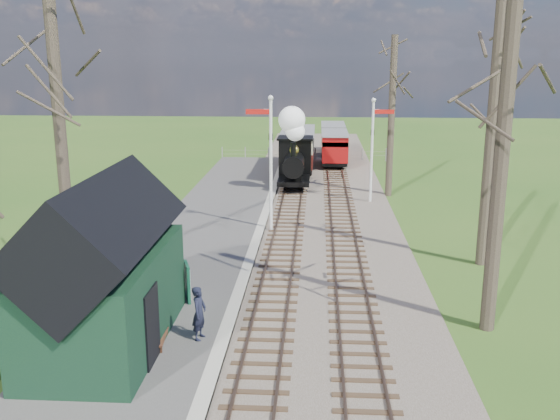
{
  "coord_description": "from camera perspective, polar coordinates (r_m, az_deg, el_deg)",
  "views": [
    {
      "loc": [
        1.38,
        -11.52,
        7.97
      ],
      "look_at": [
        -0.16,
        13.82,
        1.6
      ],
      "focal_mm": 40.0,
      "sensor_mm": 36.0,
      "label": 1
    }
  ],
  "objects": [
    {
      "name": "coping_strip",
      "position": [
        26.83,
        -2.2,
        -2.97
      ],
      "size": [
        0.4,
        44.0,
        0.21
      ],
      "primitive_type": "cube",
      "color": "#B2AD9E",
      "rests_on": "ground"
    },
    {
      "name": "sign_board",
      "position": [
        20.48,
        -8.44,
        -6.51
      ],
      "size": [
        0.36,
        0.83,
        1.24
      ],
      "color": "#0F472E",
      "rests_on": "platform"
    },
    {
      "name": "track_near",
      "position": [
        34.46,
        1.09,
        0.88
      ],
      "size": [
        1.6,
        60.0,
        0.15
      ],
      "color": "brown",
      "rests_on": "ground"
    },
    {
      "name": "coach",
      "position": [
        43.54,
        1.63,
        5.72
      ],
      "size": [
        2.3,
        7.88,
        2.42
      ],
      "color": "black",
      "rests_on": "ground"
    },
    {
      "name": "platform",
      "position": [
        27.15,
        -7.04,
        -2.88
      ],
      "size": [
        5.0,
        44.0,
        0.2
      ],
      "primitive_type": "cube",
      "color": "#474442",
      "rests_on": "ground"
    },
    {
      "name": "track_far",
      "position": [
        34.45,
        5.41,
        0.81
      ],
      "size": [
        1.6,
        60.0,
        0.15
      ],
      "color": "brown",
      "rests_on": "ground"
    },
    {
      "name": "bare_trees",
      "position": [
        21.8,
        3.34,
        6.78
      ],
      "size": [
        15.51,
        22.39,
        12.0
      ],
      "color": "#382D23",
      "rests_on": "ground"
    },
    {
      "name": "semaphore_near",
      "position": [
        27.95,
        -0.98,
        5.13
      ],
      "size": [
        1.22,
        0.24,
        6.22
      ],
      "color": "silver",
      "rests_on": "ground"
    },
    {
      "name": "ballast_bed",
      "position": [
        34.44,
        3.25,
        0.77
      ],
      "size": [
        8.0,
        60.0,
        0.1
      ],
      "primitive_type": "cube",
      "color": "brown",
      "rests_on": "ground"
    },
    {
      "name": "semaphore_far",
      "position": [
        33.97,
        8.55,
        6.11
      ],
      "size": [
        1.22,
        0.24,
        5.72
      ],
      "color": "silver",
      "rests_on": "ground"
    },
    {
      "name": "red_carriage_a",
      "position": [
        45.46,
        5.0,
        5.71
      ],
      "size": [
        1.9,
        4.69,
        1.99
      ],
      "color": "black",
      "rests_on": "ground"
    },
    {
      "name": "bench",
      "position": [
        17.77,
        -11.3,
        -10.95
      ],
      "size": [
        0.47,
        1.27,
        0.71
      ],
      "color": "#4B2B1B",
      "rests_on": "platform"
    },
    {
      "name": "fence_line",
      "position": [
        48.11,
        2.16,
        5.2
      ],
      "size": [
        12.6,
        0.08,
        1.0
      ],
      "color": "slate",
      "rests_on": "ground"
    },
    {
      "name": "station_shed",
      "position": [
        17.48,
        -15.77,
        -5.5
      ],
      "size": [
        3.25,
        6.3,
        4.78
      ],
      "color": "black",
      "rests_on": "platform"
    },
    {
      "name": "person",
      "position": [
        17.71,
        -7.4,
        -9.31
      ],
      "size": [
        0.48,
        0.63,
        1.54
      ],
      "primitive_type": "imported",
      "rotation": [
        0.0,
        0.0,
        1.37
      ],
      "color": "black",
      "rests_on": "platform"
    },
    {
      "name": "red_carriage_b",
      "position": [
        50.9,
        4.85,
        6.61
      ],
      "size": [
        1.9,
        4.69,
        1.99
      ],
      "color": "black",
      "rests_on": "ground"
    },
    {
      "name": "distant_hills",
      "position": [
        79.65,
        3.34,
        -3.61
      ],
      "size": [
        114.4,
        48.0,
        22.02
      ],
      "color": "#385B23",
      "rests_on": "ground"
    },
    {
      "name": "locomotive",
      "position": [
        37.45,
        1.31,
        5.3
      ],
      "size": [
        1.97,
        4.6,
        4.93
      ],
      "color": "black",
      "rests_on": "ground"
    }
  ]
}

